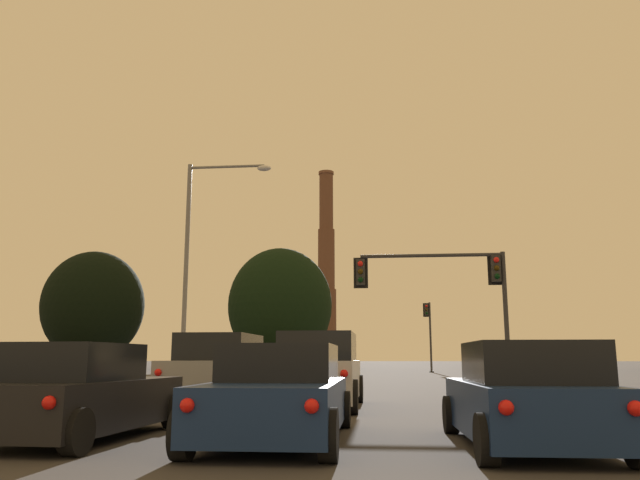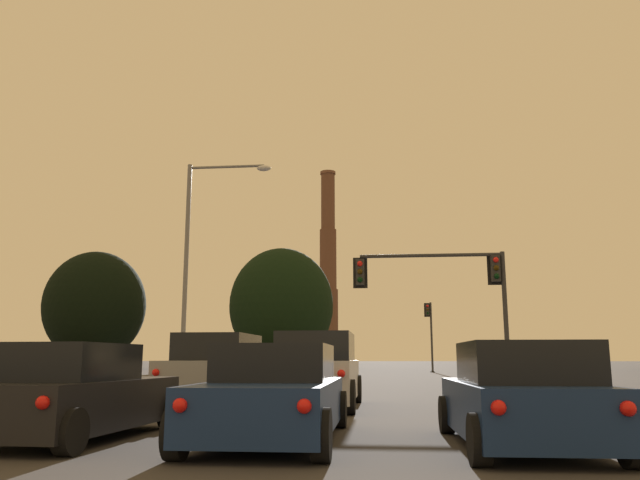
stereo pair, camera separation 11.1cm
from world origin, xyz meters
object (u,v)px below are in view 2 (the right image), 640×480
object	(u,v)px
hatchback_right_lane_second	(522,399)
suv_left_lane_front	(217,370)
smokestack	(328,286)
hatchback_left_lane_second	(74,395)
suv_center_lane_front	(317,371)
traffic_light_far_right	(430,326)
street_lamp	(199,248)
sedan_center_lane_second	(275,395)
traffic_light_overhead_right	(451,283)

from	to	relation	value
hatchback_right_lane_second	suv_left_lane_front	distance (m)	9.91
smokestack	hatchback_left_lane_second	bearing A→B (deg)	-86.47
suv_center_lane_front	hatchback_left_lane_second	xyz separation A→B (m)	(-3.02, -6.62, -0.23)
suv_left_lane_front	traffic_light_far_right	bearing A→B (deg)	78.67
traffic_light_far_right	street_lamp	distance (m)	33.23
suv_left_lane_front	street_lamp	bearing A→B (deg)	110.89
street_lamp	suv_left_lane_front	bearing A→B (deg)	-69.69
sedan_center_lane_second	suv_left_lane_front	size ratio (longest dim) A/B	0.96
suv_left_lane_front	hatchback_right_lane_second	bearing A→B (deg)	-49.60
suv_center_lane_front	smokestack	size ratio (longest dim) A/B	0.10
hatchback_left_lane_second	traffic_light_far_right	distance (m)	48.97
hatchback_left_lane_second	traffic_light_far_right	size ratio (longest dim) A/B	0.67
hatchback_left_lane_second	traffic_light_far_right	xyz separation A→B (m)	(8.84, 48.04, 3.41)
sedan_center_lane_second	traffic_light_far_right	xyz separation A→B (m)	(5.77, 47.84, 3.41)
hatchback_right_lane_second	suv_left_lane_front	xyz separation A→B (m)	(-6.35, 7.61, 0.23)
suv_left_lane_front	street_lamp	world-z (taller)	street_lamp
street_lamp	smokestack	xyz separation A→B (m)	(-5.42, 125.74, 12.81)
hatchback_right_lane_second	street_lamp	bearing A→B (deg)	118.77
hatchback_right_lane_second	traffic_light_far_right	xyz separation A→B (m)	(2.23, 48.32, 3.41)
traffic_light_far_right	traffic_light_overhead_right	world-z (taller)	traffic_light_far_right
sedan_center_lane_second	hatchback_right_lane_second	size ratio (longest dim) A/B	1.14
hatchback_right_lane_second	street_lamp	world-z (taller)	street_lamp
traffic_light_overhead_right	sedan_center_lane_second	bearing A→B (deg)	-105.76
suv_left_lane_front	traffic_light_far_right	xyz separation A→B (m)	(8.58, 40.71, 3.18)
sedan_center_lane_second	street_lamp	xyz separation A→B (m)	(-6.46, 17.00, 5.37)
hatchback_right_lane_second	traffic_light_overhead_right	xyz separation A→B (m)	(0.78, 15.78, 3.46)
suv_center_lane_front	street_lamp	distance (m)	13.40
sedan_center_lane_second	traffic_light_far_right	distance (m)	48.30
traffic_light_overhead_right	smokestack	size ratio (longest dim) A/B	0.13
traffic_light_overhead_right	smokestack	bearing A→B (deg)	97.25
traffic_light_far_right	smokestack	size ratio (longest dim) A/B	0.13
suv_center_lane_front	traffic_light_overhead_right	size ratio (longest dim) A/B	0.80
sedan_center_lane_second	hatchback_right_lane_second	distance (m)	3.57
suv_left_lane_front	smokestack	size ratio (longest dim) A/B	0.10
hatchback_right_lane_second	suv_center_lane_front	xyz separation A→B (m)	(-3.59, 6.90, 0.23)
hatchback_right_lane_second	smokestack	world-z (taller)	smokestack
hatchback_right_lane_second	traffic_light_overhead_right	bearing A→B (deg)	86.17
traffic_light_overhead_right	street_lamp	xyz separation A→B (m)	(-10.78, 1.70, 1.91)
suv_center_lane_front	hatchback_left_lane_second	distance (m)	7.28
suv_center_lane_front	smokestack	xyz separation A→B (m)	(-11.84, 136.33, 17.96)
smokestack	suv_left_lane_front	bearing A→B (deg)	-86.17
hatchback_right_lane_second	street_lamp	size ratio (longest dim) A/B	0.42
suv_center_lane_front	traffic_light_far_right	world-z (taller)	traffic_light_far_right
sedan_center_lane_second	suv_center_lane_front	xyz separation A→B (m)	(-0.05, 6.42, 0.23)
hatchback_left_lane_second	smokestack	xyz separation A→B (m)	(-8.82, 142.95, 18.19)
traffic_light_overhead_right	smokestack	distance (m)	129.31
suv_left_lane_front	hatchback_left_lane_second	xyz separation A→B (m)	(-0.26, -7.34, -0.23)
sedan_center_lane_second	hatchback_right_lane_second	xyz separation A→B (m)	(3.54, -0.48, -0.00)
suv_center_lane_front	traffic_light_far_right	xyz separation A→B (m)	(5.82, 41.42, 3.18)
sedan_center_lane_second	hatchback_left_lane_second	size ratio (longest dim) A/B	1.13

